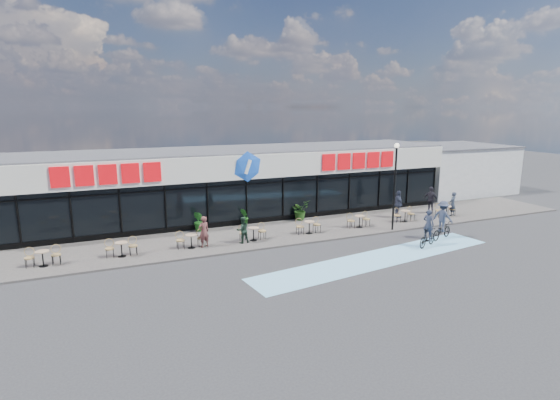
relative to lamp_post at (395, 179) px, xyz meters
name	(u,v)px	position (x,y,z in m)	size (l,w,h in m)	color
ground	(293,260)	(-7.71, -2.30, -3.20)	(120.00, 120.00, 0.00)	#28282B
sidewalk	(261,235)	(-7.71, 2.20, -3.15)	(44.00, 5.00, 0.10)	#55504B
bike_lane	(378,259)	(-3.71, -3.80, -3.19)	(14.00, 2.20, 0.01)	#76B8DE
building	(233,182)	(-7.71, 7.63, -0.86)	(30.60, 6.57, 4.75)	black
neighbour_building	(451,168)	(12.79, 8.70, -1.13)	(9.20, 7.20, 4.11)	white
lamp_post	(395,179)	(0.00, 0.00, 0.00)	(0.28, 0.28, 5.22)	black
bistro_set_0	(43,256)	(-18.89, 1.30, -2.64)	(1.54, 0.62, 0.90)	tan
bistro_set_1	(121,247)	(-15.42, 1.30, -2.64)	(1.54, 0.62, 0.90)	tan
bistro_set_2	(191,239)	(-11.96, 1.30, -2.64)	(1.54, 0.62, 0.90)	tan
bistro_set_3	(253,232)	(-8.49, 1.30, -2.64)	(1.54, 0.62, 0.90)	tan
bistro_set_4	(309,226)	(-5.03, 1.30, -2.64)	(1.54, 0.62, 0.90)	tan
bistro_set_5	(359,220)	(-1.56, 1.30, -2.64)	(1.54, 0.62, 0.90)	tan
bistro_set_6	(404,215)	(1.90, 1.30, -2.64)	(1.54, 0.62, 0.90)	tan
bistro_set_7	(446,210)	(5.37, 1.30, -2.64)	(1.54, 0.62, 0.90)	tan
potted_plant_left	(199,221)	(-10.88, 4.16, -2.48)	(0.68, 0.55, 1.24)	#1F631C
potted_plant_mid	(245,217)	(-7.97, 4.37, -2.54)	(0.61, 0.49, 1.11)	#1D5B1A
potted_plant_right	(300,210)	(-4.12, 4.36, -2.45)	(1.17, 1.01, 1.30)	#214B15
patron_left	(204,232)	(-11.30, 1.13, -2.26)	(0.61, 0.40, 1.68)	brown
patron_right	(243,230)	(-9.19, 1.02, -2.37)	(0.71, 0.55, 1.46)	black
pedestrian_a	(431,200)	(5.06, 2.47, -2.15)	(1.11, 0.46, 1.89)	black
pedestrian_b	(398,204)	(2.19, 2.34, -2.18)	(1.07, 0.45, 1.83)	#282D3F
pedestrian_c	(453,204)	(5.94, 1.31, -2.28)	(0.59, 0.39, 1.63)	#28313F
cyclist_a	(428,233)	(-0.14, -3.20, -2.46)	(1.78, 1.14, 2.06)	black
cyclist_b	(442,223)	(1.60, -2.39, -2.27)	(1.99, 1.29, 2.21)	black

